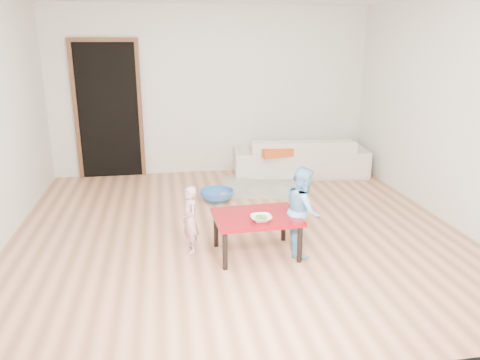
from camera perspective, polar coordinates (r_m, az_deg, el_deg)
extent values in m
cube|color=#A06744|center=(5.41, -0.35, -5.99)|extent=(5.00, 5.00, 0.01)
cube|color=silver|center=(7.50, -3.45, 10.75)|extent=(5.00, 0.02, 2.60)
cube|color=silver|center=(5.97, 24.29, 7.69)|extent=(0.02, 5.00, 2.60)
imported|color=beige|center=(7.50, 7.29, 2.91)|extent=(2.16, 1.02, 0.61)
cube|color=#D35317|center=(7.13, 4.16, 3.57)|extent=(0.53, 0.49, 0.12)
imported|color=white|center=(4.51, 2.59, -4.70)|extent=(0.21, 0.21, 0.05)
imported|color=#D2607E|center=(4.77, -6.14, -4.82)|extent=(0.23, 0.29, 0.69)
imported|color=#62B7E5|center=(4.74, 7.68, -3.71)|extent=(0.41, 0.49, 0.89)
imported|color=#326AC0|center=(6.32, -2.85, -1.87)|extent=(0.46, 0.46, 0.14)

